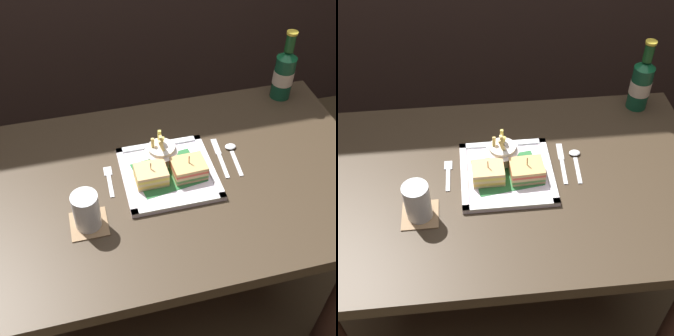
{
  "view_description": "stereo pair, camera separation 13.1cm",
  "coord_description": "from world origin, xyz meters",
  "views": [
    {
      "loc": [
        -0.22,
        -0.89,
        1.71
      ],
      "look_at": [
        0.0,
        0.01,
        0.79
      ],
      "focal_mm": 48.27,
      "sensor_mm": 36.0,
      "label": 1
    },
    {
      "loc": [
        -0.09,
        -0.91,
        1.71
      ],
      "look_at": [
        0.0,
        0.01,
        0.79
      ],
      "focal_mm": 48.27,
      "sensor_mm": 36.0,
      "label": 2
    }
  ],
  "objects": [
    {
      "name": "spoon",
      "position": [
        0.22,
        0.07,
        0.75
      ],
      "size": [
        0.04,
        0.14,
        0.01
      ],
      "color": "silver",
      "rests_on": "dining_table"
    },
    {
      "name": "fries_cup",
      "position": [
        -0.0,
        0.08,
        0.8
      ],
      "size": [
        0.1,
        0.1,
        0.11
      ],
      "color": "white",
      "rests_on": "square_plate"
    },
    {
      "name": "beer_bottle",
      "position": [
        0.49,
        0.31,
        0.84
      ],
      "size": [
        0.07,
        0.07,
        0.25
      ],
      "color": "#12462D",
      "rests_on": "dining_table"
    },
    {
      "name": "drink_coaster",
      "position": [
        -0.24,
        -0.11,
        0.75
      ],
      "size": [
        0.1,
        0.1,
        0.0
      ],
      "primitive_type": "cube",
      "color": "#8F6D4A",
      "rests_on": "dining_table"
    },
    {
      "name": "knife",
      "position": [
        0.18,
        0.06,
        0.75
      ],
      "size": [
        0.03,
        0.18,
        0.0
      ],
      "color": "silver",
      "rests_on": "dining_table"
    },
    {
      "name": "square_plate",
      "position": [
        0.01,
        0.02,
        0.75
      ],
      "size": [
        0.27,
        0.27,
        0.02
      ],
      "color": "white",
      "rests_on": "dining_table"
    },
    {
      "name": "ground_plane",
      "position": [
        0.0,
        0.0,
        0.0
      ],
      "size": [
        6.0,
        6.0,
        0.0
      ],
      "primitive_type": "plane",
      "color": "brown"
    },
    {
      "name": "fork",
      "position": [
        -0.17,
        0.04,
        0.75
      ],
      "size": [
        0.02,
        0.12,
        0.0
      ],
      "color": "silver",
      "rests_on": "dining_table"
    },
    {
      "name": "sandwich_half_right",
      "position": [
        0.06,
        -0.0,
        0.78
      ],
      "size": [
        0.1,
        0.08,
        0.07
      ],
      "color": "tan",
      "rests_on": "square_plate"
    },
    {
      "name": "sandwich_half_left",
      "position": [
        -0.05,
        -0.0,
        0.78
      ],
      "size": [
        0.09,
        0.07,
        0.07
      ],
      "color": "tan",
      "rests_on": "square_plate"
    },
    {
      "name": "water_glass",
      "position": [
        -0.24,
        -0.11,
        0.8
      ],
      "size": [
        0.07,
        0.07,
        0.11
      ],
      "color": "silver",
      "rests_on": "dining_table"
    },
    {
      "name": "dining_table",
      "position": [
        0.0,
        0.0,
        0.6
      ],
      "size": [
        1.23,
        0.75,
        0.75
      ],
      "color": "#382C1E",
      "rests_on": "ground_plane"
    }
  ]
}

